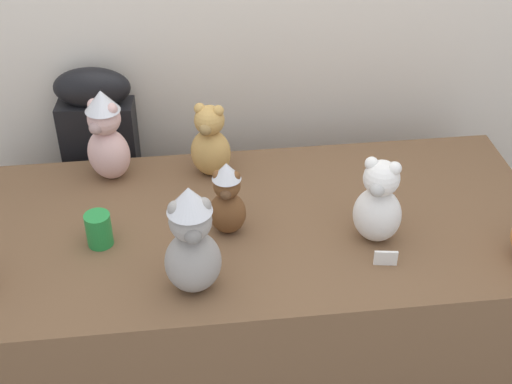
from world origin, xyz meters
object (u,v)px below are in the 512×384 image
at_px(teddy_bear_chestnut, 227,199).
at_px(teddy_bear_snow, 378,203).
at_px(teddy_bear_honey, 210,142).
at_px(party_cup_green, 99,230).
at_px(display_table, 256,305).
at_px(teddy_bear_ash, 192,242).
at_px(teddy_bear_blush, 106,136).
at_px(instrument_case, 107,188).

height_order(teddy_bear_chestnut, teddy_bear_snow, teddy_bear_snow).
bearing_deg(teddy_bear_honey, party_cup_green, -116.10).
bearing_deg(party_cup_green, teddy_bear_honey, 43.24).
relative_size(teddy_bear_chestnut, teddy_bear_snow, 0.88).
distance_m(display_table, teddy_bear_ash, 0.65).
bearing_deg(teddy_bear_blush, instrument_case, 135.17).
distance_m(instrument_case, teddy_bear_snow, 1.18).
relative_size(teddy_bear_chestnut, teddy_bear_ash, 0.72).
relative_size(teddy_bear_chestnut, party_cup_green, 2.33).
distance_m(display_table, teddy_bear_blush, 0.79).
bearing_deg(display_table, teddy_bear_chestnut, -160.50).
bearing_deg(teddy_bear_blush, teddy_bear_chestnut, -10.76).
relative_size(teddy_bear_ash, teddy_bear_snow, 1.21).
distance_m(display_table, teddy_bear_honey, 0.60).
bearing_deg(teddy_bear_blush, display_table, -1.92).
bearing_deg(teddy_bear_ash, party_cup_green, 135.51).
relative_size(display_table, teddy_bear_blush, 5.60).
distance_m(instrument_case, teddy_bear_blush, 0.46).
bearing_deg(display_table, teddy_bear_blush, 145.82).
bearing_deg(teddy_bear_snow, instrument_case, 170.95).
xyz_separation_m(teddy_bear_chestnut, teddy_bear_honey, (-0.03, 0.33, 0.00)).
xyz_separation_m(teddy_bear_snow, teddy_bear_honey, (-0.48, 0.42, -0.01)).
distance_m(instrument_case, party_cup_green, 0.67).
height_order(teddy_bear_blush, teddy_bear_snow, teddy_bear_blush).
height_order(display_table, teddy_bear_blush, teddy_bear_blush).
bearing_deg(teddy_bear_ash, teddy_bear_honey, 76.88).
relative_size(instrument_case, party_cup_green, 9.57).
distance_m(teddy_bear_snow, teddy_bear_honey, 0.64).
distance_m(teddy_bear_chestnut, teddy_bear_honey, 0.33).
bearing_deg(display_table, teddy_bear_honey, 112.38).
relative_size(teddy_bear_chestnut, teddy_bear_blush, 0.76).
xyz_separation_m(teddy_bear_honey, party_cup_green, (-0.37, -0.35, -0.07)).
xyz_separation_m(display_table, teddy_bear_honey, (-0.12, 0.30, 0.50)).
xyz_separation_m(instrument_case, teddy_bear_ash, (0.32, -0.85, 0.39)).
bearing_deg(party_cup_green, teddy_bear_chestnut, 2.17).
relative_size(display_table, party_cup_green, 17.19).
height_order(instrument_case, party_cup_green, instrument_case).
xyz_separation_m(teddy_bear_snow, party_cup_green, (-0.85, 0.08, -0.08)).
bearing_deg(teddy_bear_chestnut, instrument_case, 136.51).
relative_size(teddy_bear_blush, teddy_bear_ash, 0.95).
xyz_separation_m(teddy_bear_blush, party_cup_green, (-0.02, -0.37, -0.11)).
height_order(teddy_bear_ash, teddy_bear_honey, teddy_bear_ash).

